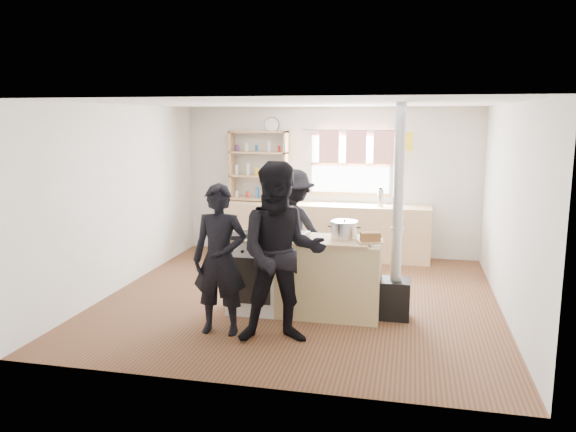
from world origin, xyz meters
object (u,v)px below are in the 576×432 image
Objects in this scene: cooking_island at (304,275)px; stockpot_counter at (344,230)px; person_near_left at (220,260)px; person_far at (293,230)px; flue_heater at (396,263)px; stockpot_stove at (271,227)px; bread_board at (370,238)px; thermos at (380,197)px; skillet_greens at (237,235)px; roast_tray at (292,234)px; person_near_right at (281,254)px.

cooking_island is 6.21× the size of stockpot_counter.
cooking_island is 1.20× the size of person_near_left.
person_near_left reaches higher than cooking_island.
stockpot_counter is at bearing 147.79° from person_far.
flue_heater reaches higher than cooking_island.
person_far is at bearing 81.53° from stockpot_stove.
cooking_island is 6.03× the size of bread_board.
thermos is 0.79× the size of skillet_greens.
skillet_greens is 0.65m from roast_tray.
bread_board is 1.71m from person_near_left.
skillet_greens is 0.63m from person_near_left.
stockpot_counter is at bearing 7.07° from roast_tray.
stockpot_counter is 0.36m from bread_board.
thermos is 2.14m from person_far.
cooking_island is at bearing 172.49° from bread_board.
person_near_right is (-0.53, -0.95, -0.09)m from stockpot_counter.
skillet_greens is at bearing -177.19° from bread_board.
thermos is at bearing -104.33° from person_far.
person_far is (-1.11, 1.03, -0.16)m from bread_board.
flue_heater reaches higher than person_near_left.
person_near_left is (0.01, -0.62, -0.14)m from skillet_greens.
thermos is at bearing 62.93° from skillet_greens.
cooking_island is at bearing 13.08° from skillet_greens.
stockpot_counter is 1.20m from person_far.
person_far reaches higher than thermos.
roast_tray is (-0.14, -0.02, 0.50)m from cooking_island.
roast_tray is at bearing 48.89° from person_near_left.
stockpot_stove is 0.80m from person_far.
roast_tray reaches higher than cooking_island.
person_near_right is (0.71, -0.72, -0.01)m from skillet_greens.
person_near_left is (-1.24, -0.85, -0.21)m from stockpot_counter.
person_near_left is (-1.50, -3.57, -0.22)m from thermos.
person_near_left reaches higher than roast_tray.
stockpot_counter is at bearing 32.25° from person_near_left.
stockpot_counter is 0.17× the size of person_near_right.
person_near_left is (-0.77, -0.80, 0.36)m from cooking_island.
flue_heater is 2.05m from person_near_left.
flue_heater reaches higher than person_near_right.
thermos is at bearing 91.04° from bread_board.
bread_board is at bearing -26.13° from stockpot_counter.
stockpot_stove is 0.91m from stockpot_counter.
bread_board is at bearing 2.81° from skillet_greens.
person_far is (0.44, 1.72, 0.00)m from person_near_left.
thermos is 0.91× the size of stockpot_counter.
person_far is at bearing 132.31° from stockpot_counter.
person_near_left is at bearing -133.84° from cooking_island.
flue_heater is 1.53m from person_near_right.
person_far is at bearing 137.22° from bread_board.
skillet_greens is (-0.77, -0.18, 0.49)m from cooking_island.
flue_heater reaches higher than roast_tray.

